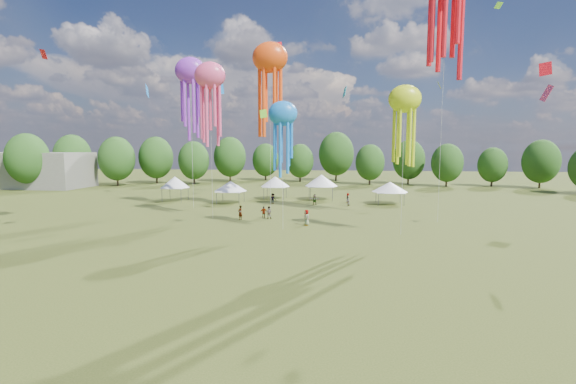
# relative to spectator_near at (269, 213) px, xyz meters

# --- Properties ---
(spectator_near) EXTENTS (0.85, 0.70, 1.62)m
(spectator_near) POSITION_rel_spectator_near_xyz_m (0.00, 0.00, 0.00)
(spectator_near) COLOR gray
(spectator_near) RESTS_ON ground
(spectators_far) EXTENTS (14.73, 21.52, 1.84)m
(spectators_far) POSITION_rel_spectator_near_xyz_m (3.59, 8.43, 0.04)
(spectators_far) COLOR gray
(spectators_far) RESTS_ON ground
(festival_tents) EXTENTS (41.23, 11.75, 4.44)m
(festival_tents) POSITION_rel_spectator_near_xyz_m (-0.27, 17.32, 2.27)
(festival_tents) COLOR #47474C
(festival_tents) RESTS_ON ground
(show_kites) EXTENTS (39.16, 18.49, 32.54)m
(show_kites) POSITION_rel_spectator_near_xyz_m (5.88, 2.17, 19.87)
(show_kites) COLOR #FE4B82
(show_kites) RESTS_ON ground
(treeline) EXTENTS (201.57, 95.24, 13.43)m
(treeline) POSITION_rel_spectator_near_xyz_m (-0.25, 24.90, 5.73)
(treeline) COLOR #38281C
(treeline) RESTS_ON ground
(hangar) EXTENTS (40.00, 12.00, 8.00)m
(hangar) POSITION_rel_spectator_near_xyz_m (-68.38, 34.38, 3.19)
(hangar) COLOR gray
(hangar) RESTS_ON ground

